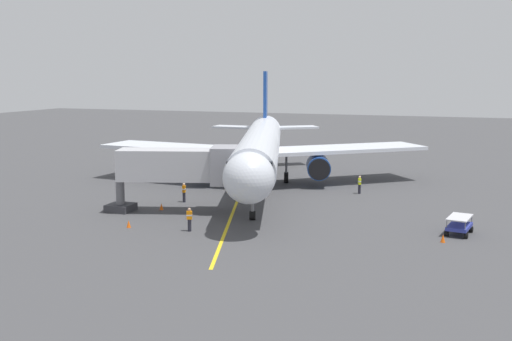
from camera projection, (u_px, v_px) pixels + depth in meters
The scene contains 11 objects.
ground_plane at pixel (263, 182), 63.19m from camera, with size 220.00×220.00×0.00m, color #424244.
apron_lead_in_line at pixel (238, 199), 54.63m from camera, with size 0.24×40.00×0.01m, color yellow.
airplane at pixel (260, 147), 59.86m from camera, with size 33.30×39.49×11.50m.
jet_bridge at pixel (188, 166), 49.03m from camera, with size 11.42×5.80×5.40m.
ground_crew_marshaller at pixel (189, 219), 43.37m from camera, with size 0.46×0.36×1.71m.
ground_crew_wing_walker at pixel (360, 184), 57.09m from camera, with size 0.37×0.46×1.71m.
ground_crew_loader at pixel (184, 192), 53.29m from camera, with size 0.33×0.45×1.71m.
baggage_cart_near_nose at pixel (459, 225), 42.58m from camera, with size 1.92×2.80×1.27m.
safety_cone_nose_left at pixel (129, 224), 44.51m from camera, with size 0.32×0.32×0.55m, color #F2590F.
safety_cone_nose_right at pixel (161, 207), 50.35m from camera, with size 0.32×0.32×0.55m, color #F2590F.
safety_cone_wing_port at pixel (443, 238), 40.57m from camera, with size 0.32×0.32×0.55m, color #F2590F.
Camera 1 is at (-20.29, 58.81, 11.12)m, focal length 42.57 mm.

